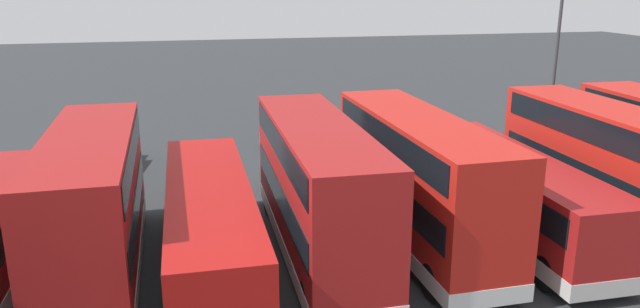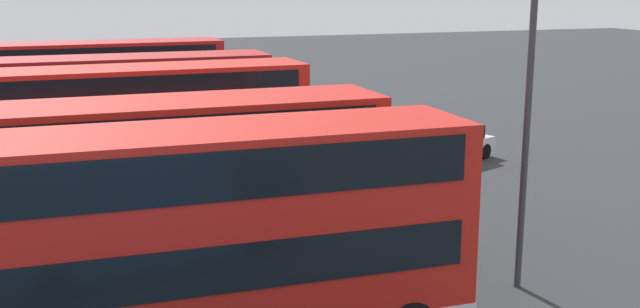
{
  "view_description": "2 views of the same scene",
  "coord_description": "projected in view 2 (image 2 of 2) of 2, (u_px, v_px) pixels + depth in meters",
  "views": [
    {
      "loc": [
        6.36,
        28.45,
        9.04
      ],
      "look_at": [
        0.54,
        3.78,
        1.79
      ],
      "focal_mm": 34.23,
      "sensor_mm": 36.0,
      "label": 1
    },
    {
      "loc": [
        -26.51,
        12.27,
        7.26
      ],
      "look_at": [
        -2.31,
        3.59,
        1.39
      ],
      "focal_mm": 42.99,
      "sensor_mm": 36.0,
      "label": 2
    }
  ],
  "objects": [
    {
      "name": "bus_double_decker_fourth",
      "position": [
        141.0,
        131.0,
        24.83
      ],
      "size": [
        2.74,
        10.91,
        4.55
      ],
      "color": "red",
      "rests_on": "ground"
    },
    {
      "name": "bus_single_deck_third",
      "position": [
        152.0,
        184.0,
        21.62
      ],
      "size": [
        2.69,
        11.2,
        2.95
      ],
      "color": "#A51919",
      "rests_on": "ground"
    },
    {
      "name": "bus_double_decker_seventh",
      "position": [
        110.0,
        88.0,
        34.65
      ],
      "size": [
        2.71,
        10.21,
        4.55
      ],
      "color": "#A51919",
      "rests_on": "ground"
    },
    {
      "name": "bus_single_deck_sixth",
      "position": [
        99.0,
        120.0,
        31.38
      ],
      "size": [
        2.7,
        11.67,
        2.95
      ],
      "color": "#B71411",
      "rests_on": "ground"
    },
    {
      "name": "car_small_green",
      "position": [
        448.0,
        144.0,
        31.2
      ],
      "size": [
        3.34,
        4.6,
        1.43
      ],
      "color": "silver",
      "rests_on": "ground"
    },
    {
      "name": "bus_double_decker_fifth",
      "position": [
        122.0,
        114.0,
        28.1
      ],
      "size": [
        2.79,
        10.93,
        4.55
      ],
      "color": "#A51919",
      "rests_on": "ground"
    },
    {
      "name": "lamp_post_tall",
      "position": [
        530.0,
        76.0,
        17.4
      ],
      "size": [
        0.7,
        0.3,
        8.86
      ],
      "color": "#38383D",
      "rests_on": "ground"
    },
    {
      "name": "ground_plane",
      "position": [
        386.0,
        169.0,
        29.98
      ],
      "size": [
        140.0,
        140.0,
        0.0
      ],
      "primitive_type": "plane",
      "color": "#2D3033"
    },
    {
      "name": "bus_double_decker_second",
      "position": [
        171.0,
        189.0,
        18.01
      ],
      "size": [
        2.66,
        10.23,
        4.55
      ],
      "color": "red",
      "rests_on": "ground"
    },
    {
      "name": "car_hatchback_silver",
      "position": [
        339.0,
        108.0,
        39.84
      ],
      "size": [
        2.56,
        4.79,
        1.43
      ],
      "color": "black",
      "rests_on": "ground"
    },
    {
      "name": "bus_double_decker_near_end",
      "position": [
        190.0,
        239.0,
        14.56
      ],
      "size": [
        2.82,
        11.12,
        4.55
      ],
      "color": "red",
      "rests_on": "ground"
    },
    {
      "name": "waste_bin_yellow",
      "position": [
        321.0,
        131.0,
        35.13
      ],
      "size": [
        0.6,
        0.6,
        0.95
      ],
      "primitive_type": "cylinder",
      "color": "#333338",
      "rests_on": "ground"
    },
    {
      "name": "bus_single_deck_far_end",
      "position": [
        94.0,
        97.0,
        37.68
      ],
      "size": [
        2.88,
        11.11,
        2.95
      ],
      "color": "#A51919",
      "rests_on": "ground"
    }
  ]
}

